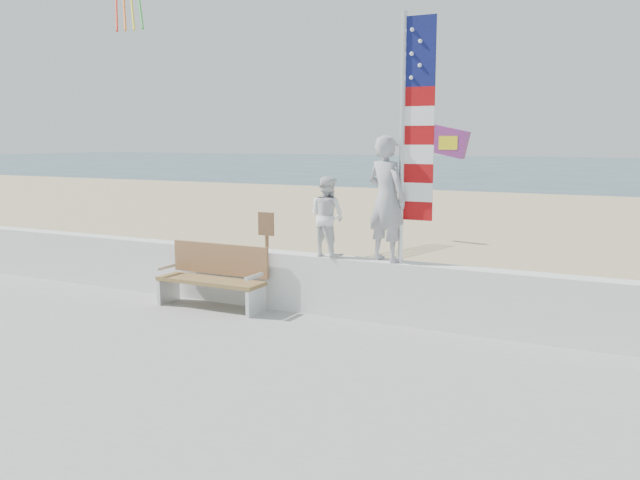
{
  "coord_description": "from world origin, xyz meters",
  "views": [
    {
      "loc": [
        4.76,
        -7.08,
        2.83
      ],
      "look_at": [
        0.2,
        1.8,
        1.35
      ],
      "focal_mm": 38.0,
      "sensor_mm": 36.0,
      "label": 1
    }
  ],
  "objects_px": {
    "child": "(327,216)",
    "flag": "(411,128)",
    "bench": "(214,276)",
    "adult": "(386,199)"
  },
  "relations": [
    {
      "from": "adult",
      "to": "flag",
      "type": "bearing_deg",
      "value": -159.9
    },
    {
      "from": "bench",
      "to": "child",
      "type": "bearing_deg",
      "value": 14.26
    },
    {
      "from": "bench",
      "to": "flag",
      "type": "xyz_separation_m",
      "value": [
        3.1,
        0.45,
        2.3
      ]
    },
    {
      "from": "child",
      "to": "flag",
      "type": "height_order",
      "value": "flag"
    },
    {
      "from": "adult",
      "to": "flag",
      "type": "relative_size",
      "value": 0.52
    },
    {
      "from": "child",
      "to": "bench",
      "type": "distance_m",
      "value": 2.1
    },
    {
      "from": "adult",
      "to": "flag",
      "type": "height_order",
      "value": "flag"
    },
    {
      "from": "child",
      "to": "bench",
      "type": "bearing_deg",
      "value": 29.75
    },
    {
      "from": "bench",
      "to": "flag",
      "type": "relative_size",
      "value": 0.51
    },
    {
      "from": "adult",
      "to": "child",
      "type": "distance_m",
      "value": 1.0
    }
  ]
}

